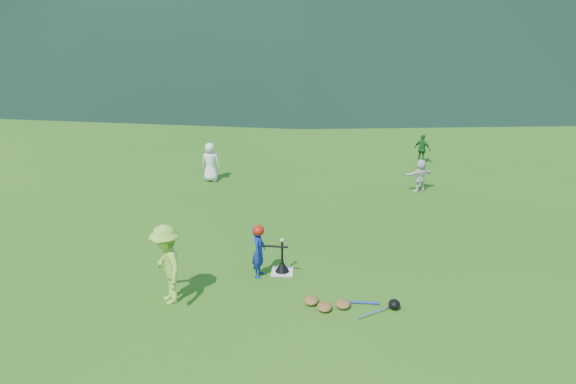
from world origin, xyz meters
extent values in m
plane|color=#255D15|center=(0.00, 0.00, 0.00)|extent=(120.00, 120.00, 0.00)
cube|color=silver|center=(0.00, 0.00, 0.01)|extent=(0.45, 0.45, 0.02)
sphere|color=white|center=(0.00, 0.00, 0.74)|extent=(0.08, 0.08, 0.08)
imported|color=navy|center=(-0.47, -0.18, 0.55)|extent=(0.32, 0.44, 1.11)
imported|color=#99D23E|center=(-2.08, -1.29, 0.78)|extent=(1.00, 1.16, 1.56)
imported|color=white|center=(-2.57, 5.94, 0.61)|extent=(0.65, 0.48, 1.21)
imported|color=#1C5E21|center=(4.31, 8.13, 0.51)|extent=(0.63, 0.57, 1.02)
imported|color=silver|center=(3.76, 5.28, 0.49)|extent=(0.95, 0.62, 0.98)
cone|color=black|center=(0.00, 0.00, 0.11)|extent=(0.30, 0.30, 0.18)
cylinder|color=black|center=(0.00, 0.00, 0.45)|extent=(0.04, 0.04, 0.50)
ellipsoid|color=#AE180B|center=(-0.47, -0.18, 1.03)|extent=(0.24, 0.26, 0.22)
cylinder|color=black|center=(-0.17, -0.23, 0.70)|extent=(0.62, 0.14, 0.07)
ellipsoid|color=olive|center=(0.87, -1.45, 0.06)|extent=(0.28, 0.34, 0.13)
ellipsoid|color=olive|center=(1.22, -1.33, 0.06)|extent=(0.28, 0.34, 0.13)
ellipsoid|color=olive|center=(0.62, -1.23, 0.06)|extent=(0.28, 0.34, 0.13)
cylinder|color=silver|center=(1.77, -1.55, 0.03)|extent=(0.64, 0.44, 0.06)
cylinder|color=#263FA5|center=(1.57, -1.20, 0.03)|extent=(0.68, 0.08, 0.05)
ellipsoid|color=black|center=(2.17, -1.35, 0.09)|extent=(0.22, 0.24, 0.19)
cube|color=gray|center=(0.00, 28.00, 0.60)|extent=(70.00, 0.03, 1.20)
cube|color=yellow|center=(0.00, 28.00, 1.24)|extent=(70.00, 0.08, 0.08)
cylinder|color=gray|center=(0.00, 28.00, 0.60)|extent=(0.07, 0.07, 1.30)
cylinder|color=#382314|center=(-22.40, 35.00, 2.17)|extent=(0.56, 0.56, 4.34)
cylinder|color=#382314|center=(-17.60, 32.00, 1.59)|extent=(0.56, 0.56, 3.18)
cylinder|color=#382314|center=(-12.80, 33.50, 1.89)|extent=(0.56, 0.56, 3.78)
cylinder|color=#382314|center=(-8.00, 35.00, 2.19)|extent=(0.56, 0.56, 4.38)
cylinder|color=#382314|center=(-3.20, 32.00, 1.61)|extent=(0.56, 0.56, 3.22)
cylinder|color=#382314|center=(1.60, 33.50, 1.91)|extent=(0.56, 0.56, 3.81)
cylinder|color=#382314|center=(6.40, 35.00, 2.20)|extent=(0.56, 0.56, 4.41)
cylinder|color=#382314|center=(11.20, 32.00, 1.63)|extent=(0.56, 0.56, 3.25)
cylinder|color=#382314|center=(16.00, 33.50, 1.92)|extent=(0.56, 0.56, 3.85)
camera|label=1|loc=(0.64, -10.56, 5.59)|focal=35.00mm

